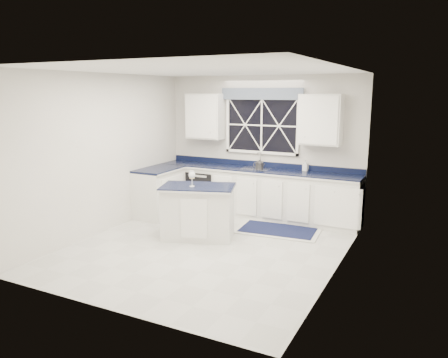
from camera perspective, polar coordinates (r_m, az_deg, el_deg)
The scene contains 13 objects.
ground at distance 6.92m, azimuth -2.20°, elevation -8.87°, with size 4.50×4.50×0.00m, color #B7B8B3.
back_wall at distance 8.60m, azimuth 5.01°, elevation 4.35°, with size 4.00×0.10×2.70m, color silver.
base_cabinets at distance 8.46m, azimuth 1.65°, elevation -1.91°, with size 3.99×1.60×0.90m.
countertop at distance 8.39m, azimuth 4.20°, elevation 1.21°, with size 3.98×0.64×0.04m, color black.
dishwasher at distance 8.96m, azimuth -2.36°, elevation -1.44°, with size 0.60×0.58×0.82m, color black.
window at distance 8.51m, azimuth 4.95°, elevation 7.53°, with size 1.65×0.09×1.26m.
upper_cabinets at distance 8.39m, azimuth 4.64°, elevation 7.96°, with size 3.10×0.34×0.90m.
faucet at distance 8.53m, azimuth 4.72°, elevation 2.60°, with size 0.05×0.20×0.30m.
island at distance 7.25m, azimuth -3.39°, elevation -4.27°, with size 1.35×1.05×0.88m.
rug at distance 7.76m, azimuth 7.06°, elevation -6.62°, with size 1.51×0.99×0.02m.
kettle at distance 8.36m, azimuth 4.63°, elevation 1.88°, with size 0.25×0.15×0.18m.
wine_glass at distance 7.06m, azimuth -4.21°, elevation 0.42°, with size 0.11×0.11×0.26m.
soap_bottle at distance 8.28m, azimuth 10.59°, elevation 1.77°, with size 0.09×0.09×0.20m, color silver.
Camera 1 is at (3.15, -5.68, 2.40)m, focal length 35.00 mm.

